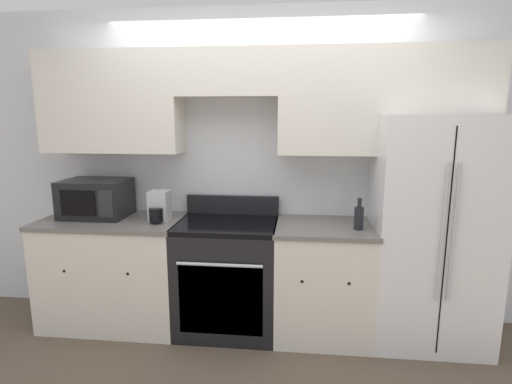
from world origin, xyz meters
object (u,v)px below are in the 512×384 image
(oven_range, at_px, (228,275))
(bottle, at_px, (359,217))
(microwave, at_px, (96,198))
(refrigerator, at_px, (430,231))

(oven_range, distance_m, bottle, 1.15)
(microwave, bearing_deg, bottle, -4.43)
(refrigerator, height_order, bottle, refrigerator)
(oven_range, relative_size, refrigerator, 0.61)
(oven_range, distance_m, refrigerator, 1.62)
(microwave, bearing_deg, oven_range, -3.68)
(microwave, relative_size, bottle, 2.21)
(oven_range, bearing_deg, microwave, 176.32)
(refrigerator, bearing_deg, bottle, -166.90)
(bottle, bearing_deg, oven_range, 174.74)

